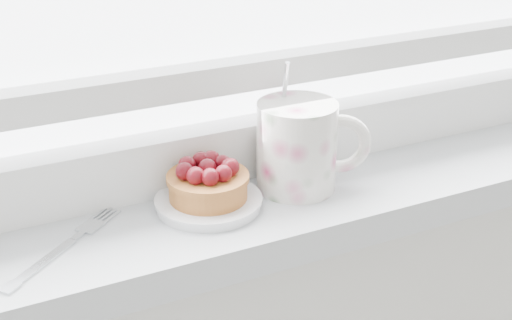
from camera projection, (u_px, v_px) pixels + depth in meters
saucer at (209, 202)px, 0.82m from camera, size 0.12×0.12×0.01m
raspberry_tart at (208, 181)px, 0.81m from camera, size 0.09×0.09×0.05m
floral_mug at (300, 144)px, 0.84m from camera, size 0.15×0.13×0.15m
fork at (63, 247)px, 0.74m from camera, size 0.15×0.13×0.00m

